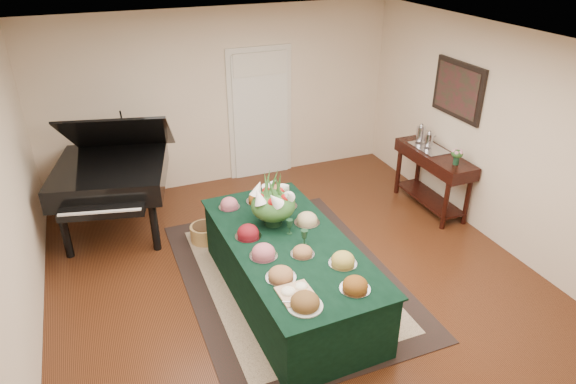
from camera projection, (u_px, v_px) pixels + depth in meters
name	position (u px, v px, depth m)	size (l,w,h in m)	color
ground	(298.00, 282.00, 5.99)	(6.00, 6.00, 0.00)	black
area_rug	(288.00, 276.00, 6.09)	(2.36, 3.30, 0.01)	black
kitchen_doorway	(260.00, 115.00, 8.16)	(1.05, 0.07, 2.10)	silver
buffet_table	(289.00, 270.00, 5.58)	(1.29, 2.60, 0.74)	black
food_platters	(287.00, 237.00, 5.40)	(1.00, 2.36, 0.13)	#B7B7C0
cutting_board	(295.00, 290.00, 4.64)	(0.32, 0.32, 0.10)	tan
green_goblets	(297.00, 232.00, 5.42)	(0.14, 0.33, 0.18)	#14331F
floral_centerpiece	(273.00, 200.00, 5.59)	(0.51, 0.51, 0.51)	#14331F
grand_piano	(112.00, 173.00, 6.65)	(1.78, 1.90, 1.71)	black
wicker_basket	(205.00, 234.00, 6.73)	(0.37, 0.37, 0.23)	#AA8144
mahogany_sideboard	(434.00, 165.00, 7.28)	(0.45, 1.36, 0.88)	black
tea_service	(425.00, 138.00, 7.36)	(0.34, 0.58, 0.30)	#B7B7C0
pink_bouquet	(457.00, 154.00, 6.77)	(0.17, 0.17, 0.22)	#14331F
wall_painting	(458.00, 90.00, 6.86)	(0.05, 0.95, 0.75)	black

